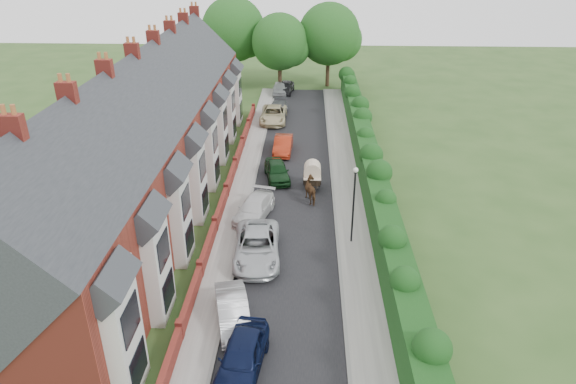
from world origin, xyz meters
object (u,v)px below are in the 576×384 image
at_px(car_navy, 242,356).
at_px(horse, 312,190).
at_px(car_white, 254,209).
at_px(car_beige, 273,114).
at_px(car_red, 283,145).
at_px(car_grey, 278,109).
at_px(horse_cart, 312,173).
at_px(lamppost, 354,196).
at_px(car_black, 286,87).
at_px(car_silver_b, 257,246).
at_px(car_silver_a, 233,311).
at_px(car_green, 277,171).

distance_m(car_navy, horse, 16.72).
distance_m(car_white, car_beige, 20.40).
relative_size(car_white, car_red, 1.08).
bearing_deg(car_red, car_grey, 97.72).
height_order(car_white, car_grey, car_grey).
bearing_deg(car_white, car_red, 97.03).
xyz_separation_m(car_beige, horse_cart, (3.96, -15.56, 0.45)).
bearing_deg(horse_cart, lamppost, -72.75).
height_order(car_red, car_black, car_black).
bearing_deg(horse, car_black, -103.70).
bearing_deg(lamppost, car_beige, 105.30).
xyz_separation_m(car_black, horse, (3.19, -28.71, 0.13)).
relative_size(car_grey, horse, 2.37).
xyz_separation_m(car_navy, car_silver_b, (-0.18, 8.87, 0.02)).
bearing_deg(horse_cart, car_navy, -99.53).
xyz_separation_m(lamppost, car_navy, (-5.57, -10.80, -2.51)).
xyz_separation_m(car_red, car_grey, (-1.05, 10.47, -0.01)).
distance_m(car_beige, car_grey, 2.03).
height_order(car_navy, car_silver_a, car_navy).
bearing_deg(car_navy, car_beige, 98.07).
relative_size(car_silver_a, car_white, 0.91).
bearing_deg(horse, car_white, 13.44).
bearing_deg(car_beige, car_green, -84.96).
distance_m(car_grey, horse_cart, 17.93).
bearing_deg(car_silver_a, car_green, 72.02).
xyz_separation_m(lamppost, car_silver_a, (-6.40, -7.71, -2.59)).
bearing_deg(car_black, car_silver_a, -83.42).
bearing_deg(lamppost, car_grey, 103.39).
bearing_deg(car_white, car_black, 102.29).
distance_m(lamppost, car_beige, 24.39).
relative_size(car_red, horse_cart, 1.46).
relative_size(car_navy, horse, 2.23).
xyz_separation_m(car_navy, car_white, (-0.83, 13.80, -0.10)).
bearing_deg(car_white, car_silver_a, -76.28).
bearing_deg(horse, car_beige, -97.46).
bearing_deg(car_grey, car_green, -84.44).
relative_size(car_white, car_green, 1.10).
xyz_separation_m(car_navy, horse_cart, (3.13, 18.65, 0.45)).
bearing_deg(car_silver_b, car_silver_a, -100.05).
height_order(car_white, horse_cart, horse_cart).
bearing_deg(car_grey, car_navy, -86.62).
bearing_deg(car_red, horse_cart, -68.11).
height_order(car_green, horse, horse).
bearing_deg(car_beige, car_navy, -88.35).
bearing_deg(car_silver_b, car_navy, -92.43).
relative_size(car_silver_b, car_red, 1.32).
height_order(car_grey, horse, horse).
distance_m(car_silver_a, horse_cart, 16.06).
bearing_deg(horse_cart, car_red, 109.88).
bearing_deg(horse_cart, horse, -90.00).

